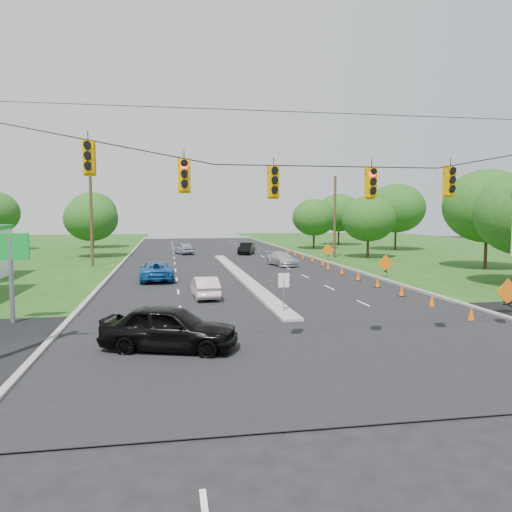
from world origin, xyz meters
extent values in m
plane|color=black|center=(0.00, 0.00, 0.00)|extent=(160.00, 160.00, 0.00)
cube|color=black|center=(0.00, 0.00, 0.00)|extent=(160.00, 14.00, 0.02)
cube|color=gray|center=(-10.10, 30.00, 0.00)|extent=(0.25, 110.00, 0.16)
cube|color=gray|center=(10.10, 30.00, 0.00)|extent=(0.25, 110.00, 0.16)
cube|color=gray|center=(0.00, 21.00, 0.00)|extent=(1.00, 34.00, 0.18)
cylinder|color=gray|center=(0.00, 6.00, 0.90)|extent=(0.06, 0.06, 1.80)
cube|color=white|center=(0.00, 6.00, 1.70)|extent=(0.55, 0.04, 0.70)
cylinder|color=black|center=(0.00, -1.00, 7.00)|extent=(24.00, 0.04, 0.04)
cube|color=#FFB200|center=(-8.00, -1.00, 6.75)|extent=(0.34, 0.24, 1.00)
cube|color=#FFB200|center=(-5.00, -1.00, 6.22)|extent=(0.34, 0.24, 1.00)
cube|color=#FFB200|center=(-2.00, -1.00, 6.05)|extent=(0.34, 0.24, 1.00)
cube|color=#FFB200|center=(1.50, -1.00, 6.05)|extent=(0.34, 0.24, 1.00)
cube|color=#FFB200|center=(4.50, -1.00, 6.14)|extent=(0.34, 0.24, 1.00)
cylinder|color=#422D1C|center=(-12.50, 30.00, 4.50)|extent=(0.28, 0.28, 9.00)
cylinder|color=#422D1C|center=(12.50, 35.00, 4.50)|extent=(0.28, 0.28, 9.00)
cylinder|color=gray|center=(-12.50, 6.00, 2.00)|extent=(0.20, 0.20, 4.00)
cube|color=#0B9C2C|center=(-12.50, 6.00, 3.50)|extent=(1.60, 0.15, 1.20)
cone|color=#FF5804|center=(8.21, 3.00, 0.35)|extent=(0.32, 0.32, 0.70)
cone|color=#FF5804|center=(8.21, 6.50, 0.35)|extent=(0.32, 0.32, 0.70)
cone|color=#FF5804|center=(8.21, 10.00, 0.35)|extent=(0.32, 0.32, 0.70)
cone|color=#FF5804|center=(8.21, 13.50, 0.35)|extent=(0.32, 0.32, 0.70)
cone|color=#FF5804|center=(8.21, 17.00, 0.35)|extent=(0.32, 0.32, 0.70)
cone|color=#FF5804|center=(8.21, 20.50, 0.35)|extent=(0.32, 0.32, 0.70)
cone|color=#FF5804|center=(8.21, 24.00, 0.35)|extent=(0.32, 0.32, 0.70)
cone|color=#FF5804|center=(8.81, 27.50, 0.35)|extent=(0.32, 0.32, 0.70)
cone|color=#FF5804|center=(8.81, 31.00, 0.35)|extent=(0.32, 0.32, 0.70)
cone|color=#FF5804|center=(8.81, 34.50, 0.35)|extent=(0.32, 0.32, 0.70)
cone|color=#FF5804|center=(8.81, 38.00, 0.35)|extent=(0.32, 0.32, 0.70)
cone|color=#FF5804|center=(8.81, 41.50, 0.35)|extent=(0.32, 0.32, 0.70)
cube|color=black|center=(10.80, 4.00, 0.55)|extent=(0.06, 0.58, 0.26)
cube|color=black|center=(10.80, 4.00, 0.55)|extent=(0.06, 0.58, 0.26)
cube|color=orange|center=(10.80, 4.00, 1.15)|extent=(1.27, 0.05, 1.27)
cube|color=black|center=(10.80, 18.00, 0.55)|extent=(0.06, 0.58, 0.26)
cube|color=black|center=(10.80, 18.00, 0.55)|extent=(0.06, 0.58, 0.26)
cube|color=orange|center=(10.80, 18.00, 1.15)|extent=(1.27, 0.05, 1.27)
cube|color=black|center=(10.80, 32.00, 0.55)|extent=(0.06, 0.58, 0.26)
cube|color=black|center=(10.80, 32.00, 0.55)|extent=(0.06, 0.58, 0.26)
cube|color=orange|center=(10.80, 32.00, 1.15)|extent=(1.27, 0.05, 1.27)
cylinder|color=black|center=(-14.00, 40.00, 1.26)|extent=(0.28, 0.28, 2.52)
ellipsoid|color=#194C14|center=(-14.00, 40.00, 4.34)|extent=(5.88, 5.88, 5.04)
cylinder|color=black|center=(-16.00, 55.00, 1.44)|extent=(0.28, 0.28, 2.88)
ellipsoid|color=#194C14|center=(-16.00, 55.00, 4.96)|extent=(6.72, 6.72, 5.76)
cylinder|color=black|center=(22.00, 22.00, 1.62)|extent=(0.28, 0.28, 3.24)
ellipsoid|color=#194C14|center=(22.00, 22.00, 5.58)|extent=(7.56, 7.56, 6.48)
cylinder|color=black|center=(16.00, 34.00, 1.26)|extent=(0.28, 0.28, 2.52)
ellipsoid|color=#194C14|center=(16.00, 34.00, 4.34)|extent=(5.88, 5.88, 5.04)
cylinder|color=black|center=(24.00, 44.00, 1.62)|extent=(0.28, 0.28, 3.24)
ellipsoid|color=#194C14|center=(24.00, 44.00, 5.58)|extent=(7.56, 7.56, 6.48)
cylinder|color=black|center=(20.00, 55.00, 1.44)|extent=(0.28, 0.28, 2.88)
ellipsoid|color=#194C14|center=(20.00, 55.00, 4.96)|extent=(6.72, 6.72, 5.76)
cylinder|color=black|center=(14.00, 48.00, 1.26)|extent=(0.28, 0.28, 2.52)
ellipsoid|color=#194C14|center=(14.00, 48.00, 4.34)|extent=(5.88, 5.88, 5.04)
imported|color=black|center=(-5.55, 0.37, 0.84)|extent=(5.33, 3.41, 1.69)
imported|color=silver|center=(-3.47, 11.50, 0.63)|extent=(1.57, 3.92, 1.27)
imported|color=#15509E|center=(-6.47, 19.59, 0.72)|extent=(2.59, 5.27, 1.44)
imported|color=#A6A6A6|center=(4.99, 28.17, 0.64)|extent=(2.64, 4.67, 1.28)
imported|color=#9A98B2|center=(-3.78, 43.01, 0.69)|extent=(2.78, 4.35, 1.38)
imported|color=black|center=(3.69, 41.56, 0.69)|extent=(2.76, 4.46, 1.39)
camera|label=1|loc=(-5.53, -17.66, 5.02)|focal=35.00mm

